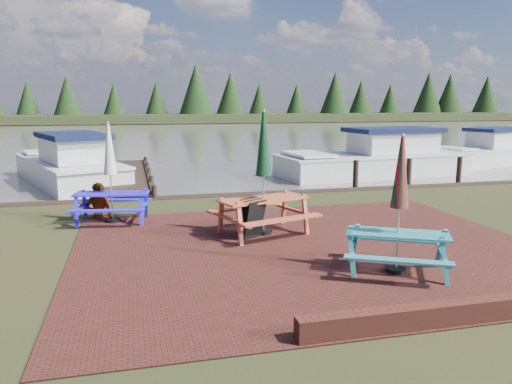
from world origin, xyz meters
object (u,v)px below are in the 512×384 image
at_px(boat_far, 487,153).
at_px(picnic_table_teal, 398,226).
at_px(picnic_table_red, 264,192).
at_px(chalkboard, 254,218).
at_px(person, 98,183).
at_px(boat_jetty, 70,167).
at_px(jetty, 127,175).
at_px(boat_near, 376,160).
at_px(picnic_table_blue, 111,188).

bearing_deg(boat_far, picnic_table_teal, 121.34).
distance_m(picnic_table_red, boat_far, 17.50).
distance_m(chalkboard, person, 4.24).
bearing_deg(boat_jetty, picnic_table_red, -82.74).
relative_size(picnic_table_red, chalkboard, 3.19).
distance_m(chalkboard, jetty, 9.61).
relative_size(boat_jetty, boat_near, 0.94).
bearing_deg(boat_far, person, 98.90).
bearing_deg(chalkboard, boat_near, 16.70).
bearing_deg(boat_near, boat_jetty, 79.97).
height_order(picnic_table_teal, picnic_table_blue, picnic_table_blue).
bearing_deg(chalkboard, person, 107.04).
bearing_deg(jetty, boat_far, 5.01).
xyz_separation_m(picnic_table_red, boat_far, (14.00, 10.50, -0.54)).
xyz_separation_m(picnic_table_blue, boat_jetty, (-1.76, 7.51, -0.40)).
height_order(picnic_table_blue, jetty, picnic_table_blue).
height_order(picnic_table_red, picnic_table_blue, picnic_table_red).
relative_size(boat_jetty, boat_far, 1.16).
relative_size(picnic_table_red, boat_jetty, 0.34).
bearing_deg(jetty, picnic_table_teal, -69.70).
xyz_separation_m(picnic_table_teal, picnic_table_blue, (-4.71, 4.85, 0.02)).
bearing_deg(chalkboard, picnic_table_teal, -89.47).
relative_size(picnic_table_red, picnic_table_blue, 1.12).
distance_m(picnic_table_blue, boat_jetty, 7.72).
distance_m(jetty, boat_far, 16.95).
height_order(picnic_table_teal, person, picnic_table_teal).
relative_size(picnic_table_blue, boat_far, 0.36).
bearing_deg(chalkboard, boat_far, 3.60).
bearing_deg(jetty, boat_jetty, 168.31).
relative_size(picnic_table_teal, boat_far, 0.35).
relative_size(chalkboard, jetty, 0.09).
relative_size(picnic_table_red, jetty, 0.29).
bearing_deg(boat_far, chalkboard, 111.19).
bearing_deg(picnic_table_red, picnic_table_blue, 130.68).
bearing_deg(person, picnic_table_red, 149.30).
height_order(picnic_table_blue, boat_near, picnic_table_blue).
xyz_separation_m(picnic_table_teal, boat_near, (5.60, 11.51, -0.36)).
height_order(picnic_table_red, boat_jetty, picnic_table_red).
relative_size(picnic_table_red, boat_far, 0.40).
xyz_separation_m(jetty, boat_jetty, (-2.06, 0.43, 0.32)).
bearing_deg(boat_jetty, picnic_table_blue, -97.19).
xyz_separation_m(boat_jetty, boat_far, (18.95, 1.05, -0.04)).
distance_m(boat_jetty, person, 7.14).
height_order(boat_far, person, person).
xyz_separation_m(picnic_table_blue, boat_near, (10.32, 6.66, -0.38)).
height_order(jetty, person, person).
xyz_separation_m(picnic_table_teal, boat_far, (12.47, 13.41, -0.42)).
relative_size(chalkboard, person, 0.47).
relative_size(boat_near, person, 4.67).
xyz_separation_m(boat_jetty, boat_near, (12.08, -0.84, 0.01)).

